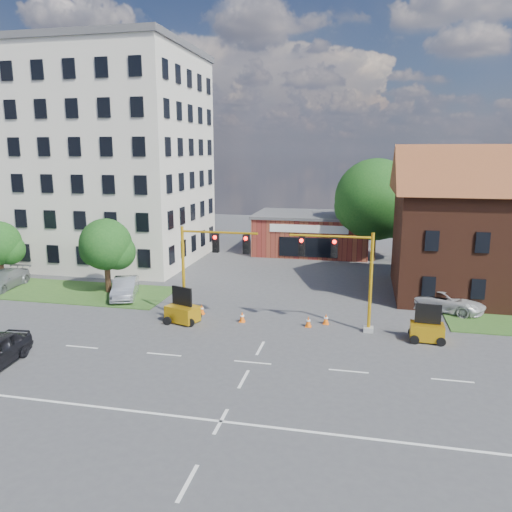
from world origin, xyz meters
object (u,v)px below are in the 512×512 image
(signal_mast_west, at_px, (207,262))
(pickup_white, at_px, (444,300))
(trailer_west, at_px, (182,312))
(signal_mast_east, at_px, (344,269))
(trailer_east, at_px, (427,330))

(signal_mast_west, relative_size, pickup_white, 1.15)
(pickup_white, bearing_deg, trailer_west, 134.08)
(signal_mast_west, relative_size, signal_mast_east, 1.00)
(trailer_west, xyz_separation_m, trailer_east, (15.17, -0.03, -0.04))
(signal_mast_west, relative_size, trailer_east, 2.89)
(signal_mast_west, height_order, signal_mast_east, same)
(signal_mast_east, bearing_deg, pickup_white, 38.66)
(trailer_east, height_order, pickup_white, trailer_east)
(trailer_west, bearing_deg, pickup_white, 39.97)
(signal_mast_west, xyz_separation_m, signal_mast_east, (8.71, 0.00, 0.00))
(trailer_east, bearing_deg, signal_mast_west, 178.90)
(trailer_east, bearing_deg, pickup_white, 76.09)
(signal_mast_west, xyz_separation_m, trailer_east, (13.69, -0.84, -3.25))
(trailer_west, relative_size, trailer_east, 1.09)
(signal_mast_west, distance_m, trailer_east, 14.09)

